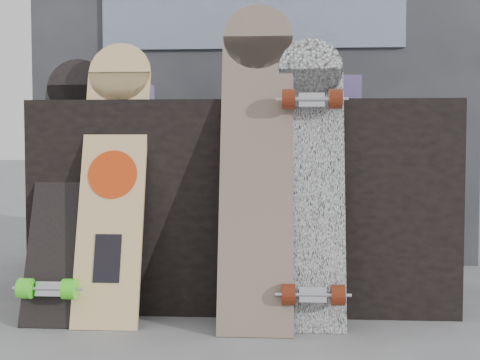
# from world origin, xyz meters

# --- Properties ---
(ground) EXTENTS (60.00, 60.00, 0.00)m
(ground) POSITION_xyz_m (0.00, 0.00, 0.00)
(ground) COLOR slate
(ground) RESTS_ON ground
(vendor_table) EXTENTS (1.60, 0.60, 0.80)m
(vendor_table) POSITION_xyz_m (0.00, 0.50, 0.40)
(vendor_table) COLOR black
(vendor_table) RESTS_ON ground
(booth) EXTENTS (2.40, 0.22, 2.20)m
(booth) POSITION_xyz_m (0.00, 1.35, 1.10)
(booth) COLOR #323237
(booth) RESTS_ON ground
(merch_box_purple) EXTENTS (0.18, 0.12, 0.10)m
(merch_box_purple) POSITION_xyz_m (-0.50, 0.63, 0.85)
(merch_box_purple) COLOR #5D3670
(merch_box_purple) RESTS_ON vendor_table
(merch_box_small) EXTENTS (0.14, 0.14, 0.12)m
(merch_box_small) POSITION_xyz_m (0.40, 0.57, 0.86)
(merch_box_small) COLOR #5D3670
(merch_box_small) RESTS_ON vendor_table
(merch_box_flat) EXTENTS (0.22, 0.10, 0.06)m
(merch_box_flat) POSITION_xyz_m (0.13, 0.59, 0.83)
(merch_box_flat) COLOR #D1B78C
(merch_box_flat) RESTS_ON vendor_table
(longboard_geisha) EXTENTS (0.24, 0.30, 1.02)m
(longboard_geisha) POSITION_xyz_m (-0.46, 0.17, 0.54)
(longboard_geisha) COLOR beige
(longboard_geisha) RESTS_ON ground
(longboard_celtic) EXTENTS (0.26, 0.33, 1.16)m
(longboard_celtic) POSITION_xyz_m (0.06, 0.14, 0.61)
(longboard_celtic) COLOR tan
(longboard_celtic) RESTS_ON ground
(longboard_cascadia) EXTENTS (0.23, 0.29, 1.02)m
(longboard_cascadia) POSITION_xyz_m (0.25, 0.13, 0.53)
(longboard_cascadia) COLOR white
(longboard_cascadia) RESTS_ON ground
(skateboard_dark) EXTENTS (0.22, 0.40, 0.98)m
(skateboard_dark) POSITION_xyz_m (-0.65, 0.20, 0.50)
(skateboard_dark) COLOR black
(skateboard_dark) RESTS_ON ground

